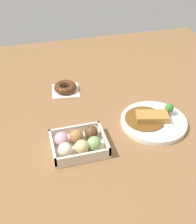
# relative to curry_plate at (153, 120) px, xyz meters

# --- Properties ---
(ground_plane) EXTENTS (1.60, 1.60, 0.00)m
(ground_plane) POSITION_rel_curry_plate_xyz_m (0.14, -0.10, -0.01)
(ground_plane) COLOR brown
(curry_plate) EXTENTS (0.25, 0.25, 0.07)m
(curry_plate) POSITION_rel_curry_plate_xyz_m (0.00, 0.00, 0.00)
(curry_plate) COLOR white
(curry_plate) RESTS_ON ground_plane
(donut_box) EXTENTS (0.19, 0.15, 0.06)m
(donut_box) POSITION_rel_curry_plate_xyz_m (0.31, 0.06, 0.01)
(donut_box) COLOR beige
(donut_box) RESTS_ON ground_plane
(chocolate_ring_donut) EXTENTS (0.14, 0.14, 0.03)m
(chocolate_ring_donut) POSITION_rel_curry_plate_xyz_m (0.29, -0.32, 0.00)
(chocolate_ring_donut) COLOR white
(chocolate_ring_donut) RESTS_ON ground_plane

